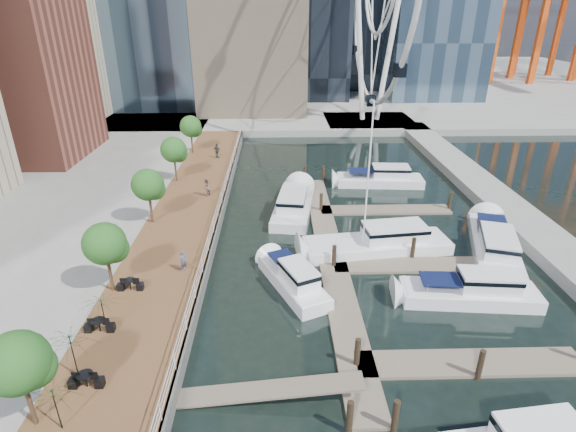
# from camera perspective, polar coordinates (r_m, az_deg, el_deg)

# --- Properties ---
(ground) EXTENTS (520.00, 520.00, 0.00)m
(ground) POSITION_cam_1_polar(r_m,az_deg,el_deg) (26.22, 1.18, -15.71)
(ground) COLOR black
(ground) RESTS_ON ground
(boardwalk) EXTENTS (6.00, 60.00, 1.00)m
(boardwalk) POSITION_cam_1_polar(r_m,az_deg,el_deg) (39.46, -12.99, -0.73)
(boardwalk) COLOR brown
(boardwalk) RESTS_ON ground
(seawall) EXTENTS (0.25, 60.00, 1.00)m
(seawall) POSITION_cam_1_polar(r_m,az_deg,el_deg) (38.97, -8.67, -0.70)
(seawall) COLOR #595954
(seawall) RESTS_ON ground
(land_far) EXTENTS (200.00, 114.00, 1.00)m
(land_far) POSITION_cam_1_polar(r_m,az_deg,el_deg) (123.08, -1.05, 16.89)
(land_far) COLOR gray
(land_far) RESTS_ON ground
(breakwater) EXTENTS (4.00, 60.00, 1.00)m
(breakwater) POSITION_cam_1_polar(r_m,az_deg,el_deg) (48.08, 24.58, 2.25)
(breakwater) COLOR gray
(breakwater) RESTS_ON ground
(pier) EXTENTS (14.00, 12.00, 1.00)m
(pier) POSITION_cam_1_polar(r_m,az_deg,el_deg) (75.35, 10.26, 11.58)
(pier) COLOR gray
(pier) RESTS_ON ground
(railing) EXTENTS (0.10, 60.00, 1.05)m
(railing) POSITION_cam_1_polar(r_m,az_deg,el_deg) (38.56, -8.91, 0.68)
(railing) COLOR white
(railing) RESTS_ON boardwalk
(floating_docks) EXTENTS (16.00, 34.00, 2.60)m
(floating_docks) POSITION_cam_1_polar(r_m,az_deg,el_deg) (35.35, 13.48, -3.92)
(floating_docks) COLOR #6D6051
(floating_docks) RESTS_ON ground
(street_trees) EXTENTS (2.60, 42.60, 4.60)m
(street_trees) POSITION_cam_1_polar(r_m,az_deg,el_deg) (37.71, -17.39, 3.80)
(street_trees) COLOR #3F2B1C
(street_trees) RESTS_ON ground
(cafe_tables) EXTENTS (2.50, 13.70, 0.74)m
(cafe_tables) POSITION_cam_1_polar(r_m,az_deg,el_deg) (25.56, -23.50, -15.43)
(cafe_tables) COLOR black
(cafe_tables) RESTS_ON ground
(yacht_foreground) EXTENTS (9.58, 3.39, 2.15)m
(yacht_foreground) POSITION_cam_1_polar(r_m,az_deg,el_deg) (31.55, 21.89, -9.96)
(yacht_foreground) COLOR white
(yacht_foreground) RESTS_ON ground
(pedestrian_near) EXTENTS (0.63, 0.64, 1.49)m
(pedestrian_near) POSITION_cam_1_polar(r_m,az_deg,el_deg) (30.94, -13.15, -5.58)
(pedestrian_near) COLOR #484B60
(pedestrian_near) RESTS_ON boardwalk
(pedestrian_mid) EXTENTS (0.77, 0.93, 1.77)m
(pedestrian_mid) POSITION_cam_1_polar(r_m,az_deg,el_deg) (42.86, -10.32, 3.59)
(pedestrian_mid) COLOR #7E5F57
(pedestrian_mid) RESTS_ON boardwalk
(pedestrian_far) EXTENTS (1.08, 0.86, 1.71)m
(pedestrian_far) POSITION_cam_1_polar(r_m,az_deg,el_deg) (54.48, -9.00, 8.19)
(pedestrian_far) COLOR #2F353B
(pedestrian_far) RESTS_ON boardwalk
(moored_yachts) EXTENTS (21.42, 36.25, 11.50)m
(moored_yachts) POSITION_cam_1_polar(r_m,az_deg,el_deg) (36.06, 11.56, -4.01)
(moored_yachts) COLOR white
(moored_yachts) RESTS_ON ground
(cafe_seating) EXTENTS (3.87, 9.40, 2.50)m
(cafe_seating) POSITION_cam_1_polar(r_m,az_deg,el_deg) (24.14, -25.14, -16.05)
(cafe_seating) COLOR #0F3A11
(cafe_seating) RESTS_ON ground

